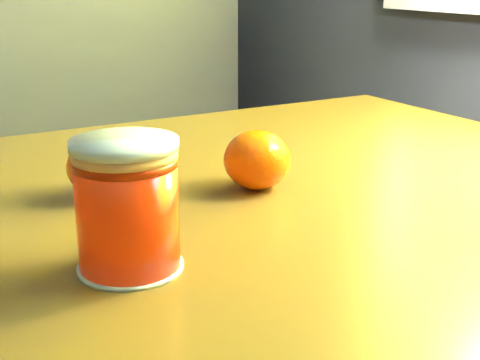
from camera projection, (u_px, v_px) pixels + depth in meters
table at (198, 294)px, 0.63m from camera, size 0.99×0.71×0.72m
juice_glass at (128, 207)px, 0.45m from camera, size 0.07×0.07×0.09m
orange_front at (257, 160)px, 0.63m from camera, size 0.08×0.08×0.06m
orange_back at (101, 167)px, 0.61m from camera, size 0.08×0.08×0.06m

